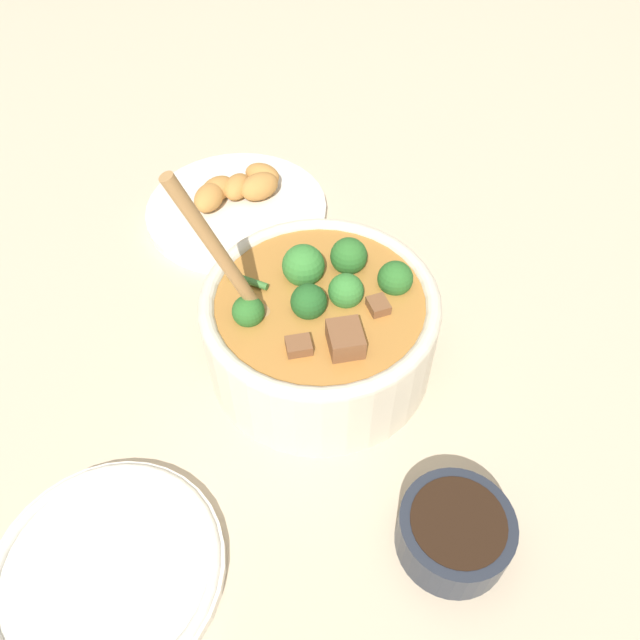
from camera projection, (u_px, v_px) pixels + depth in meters
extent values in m
plane|color=#C6B293|center=(320.00, 360.00, 0.66)|extent=(4.00, 4.00, 0.00)
cylinder|color=beige|center=(320.00, 332.00, 0.63)|extent=(0.23, 0.23, 0.09)
torus|color=beige|center=(320.00, 301.00, 0.59)|extent=(0.23, 0.23, 0.02)
cylinder|color=#B27533|center=(320.00, 319.00, 0.61)|extent=(0.21, 0.21, 0.06)
sphere|color=#387F33|center=(346.00, 291.00, 0.59)|extent=(0.03, 0.03, 0.03)
cylinder|color=#6B9956|center=(345.00, 308.00, 0.61)|extent=(0.01, 0.01, 0.02)
sphere|color=#2D6B28|center=(248.00, 311.00, 0.57)|extent=(0.03, 0.03, 0.03)
cylinder|color=#6B9956|center=(250.00, 327.00, 0.59)|extent=(0.01, 0.01, 0.01)
sphere|color=#387F33|center=(303.00, 265.00, 0.60)|extent=(0.04, 0.04, 0.04)
cylinder|color=#6B9956|center=(304.00, 287.00, 0.63)|extent=(0.01, 0.01, 0.02)
sphere|color=#2D6B28|center=(395.00, 279.00, 0.60)|extent=(0.03, 0.03, 0.03)
cylinder|color=#6B9956|center=(393.00, 296.00, 0.62)|extent=(0.01, 0.01, 0.02)
sphere|color=#235B23|center=(306.00, 300.00, 0.58)|extent=(0.03, 0.03, 0.03)
cylinder|color=#6B9956|center=(306.00, 317.00, 0.60)|extent=(0.01, 0.01, 0.02)
sphere|color=#2D6B28|center=(349.00, 256.00, 0.61)|extent=(0.04, 0.04, 0.04)
cylinder|color=#6B9956|center=(348.00, 275.00, 0.63)|extent=(0.01, 0.01, 0.02)
cube|color=brown|center=(345.00, 341.00, 0.55)|extent=(0.05, 0.04, 0.03)
cube|color=brown|center=(299.00, 348.00, 0.55)|extent=(0.03, 0.03, 0.02)
cube|color=brown|center=(378.00, 308.00, 0.58)|extent=(0.03, 0.03, 0.02)
cylinder|color=#3D7533|center=(248.00, 280.00, 0.60)|extent=(0.04, 0.02, 0.01)
ellipsoid|color=#A87A47|center=(261.00, 314.00, 0.59)|extent=(0.04, 0.03, 0.01)
cylinder|color=#A87A47|center=(220.00, 254.00, 0.52)|extent=(0.05, 0.06, 0.17)
cylinder|color=#232833|center=(454.00, 532.00, 0.52)|extent=(0.10, 0.10, 0.04)
cylinder|color=black|center=(457.00, 525.00, 0.51)|extent=(0.08, 0.08, 0.02)
cylinder|color=silver|center=(108.00, 571.00, 0.51)|extent=(0.19, 0.19, 0.01)
torus|color=silver|center=(106.00, 569.00, 0.51)|extent=(0.19, 0.19, 0.01)
cylinder|color=silver|center=(237.00, 209.00, 0.82)|extent=(0.23, 0.23, 0.01)
ellipsoid|color=#BC7F3D|center=(262.00, 175.00, 0.83)|extent=(0.06, 0.05, 0.03)
ellipsoid|color=#BC7F3D|center=(209.00, 197.00, 0.80)|extent=(0.05, 0.06, 0.03)
ellipsoid|color=#BC7F3D|center=(237.00, 187.00, 0.81)|extent=(0.05, 0.05, 0.03)
ellipsoid|color=#BC7F3D|center=(259.00, 186.00, 0.81)|extent=(0.05, 0.06, 0.03)
ellipsoid|color=#BC7F3D|center=(218.00, 189.00, 0.81)|extent=(0.04, 0.05, 0.03)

